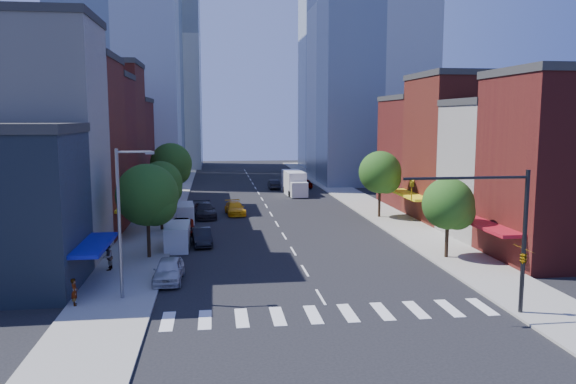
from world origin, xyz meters
The scene contains 33 objects.
ground centered at (0.00, 0.00, 0.00)m, with size 220.00×220.00×0.00m, color black.
sidewalk_left centered at (-12.50, 40.00, 0.07)m, with size 5.00×120.00×0.15m, color gray.
sidewalk_right centered at (12.50, 40.00, 0.07)m, with size 5.00×120.00×0.15m, color gray.
crosswalk centered at (0.00, -3.00, 0.01)m, with size 19.00×3.00×0.01m, color silver.
bldg_left_1 centered at (-21.00, 12.00, 9.00)m, with size 12.00×8.00×18.00m, color beige.
bldg_left_2 centered at (-21.00, 20.50, 8.00)m, with size 12.00×9.00×16.00m, color maroon.
bldg_left_3 centered at (-21.00, 29.00, 7.50)m, with size 12.00×8.00×15.00m, color #581816.
bldg_left_4 centered at (-21.00, 37.50, 8.50)m, with size 12.00×9.00×17.00m, color maroon.
bldg_left_5 centered at (-21.00, 47.00, 6.50)m, with size 12.00×10.00×13.00m, color #581816.
bldg_right_1 centered at (21.00, 15.00, 6.00)m, with size 12.00×8.00×12.00m, color beige.
bldg_right_2 centered at (21.00, 24.00, 7.50)m, with size 12.00×10.00×15.00m, color maroon.
bldg_right_3 centered at (21.00, 34.00, 6.50)m, with size 12.00×10.00×13.00m, color #581816.
tower_ne centered at (20.00, 62.00, 30.00)m, with size 18.00×20.00×60.00m, color #9EA5AD.
tower_far_w centered at (-18.00, 95.00, 28.00)m, with size 18.00×18.00×56.00m, color #9EA5AD.
traffic_signal centered at (9.94, -4.50, 4.16)m, with size 7.24×2.24×8.00m.
streetlight centered at (-11.81, 1.00, 5.28)m, with size 2.25×0.25×9.00m.
tree_left_near centered at (-11.35, 10.92, 4.87)m, with size 4.80×4.80×7.30m.
tree_left_mid centered at (-11.35, 21.92, 4.53)m, with size 4.20×4.20×6.65m.
tree_left_far centered at (-11.35, 35.92, 5.20)m, with size 5.00×5.00×7.75m.
tree_right_near centered at (11.65, 7.92, 4.19)m, with size 4.00×4.00×6.20m.
tree_right_far centered at (11.65, 25.92, 4.86)m, with size 4.60×4.60×7.20m.
parked_car_front centered at (-9.50, 4.59, 0.79)m, with size 1.87×4.65×1.59m, color #B8B9BD.
parked_car_second centered at (-7.50, 15.25, 0.72)m, with size 1.53×4.40×1.45m, color black.
parked_car_third centered at (-9.50, 20.46, 0.69)m, with size 2.31×5.00×1.39m, color #999999.
parked_car_rear centered at (-7.50, 28.75, 0.81)m, with size 2.26×5.57×1.62m, color black.
cargo_van_near centered at (-9.50, 14.22, 1.02)m, with size 1.99×4.84×2.06m.
cargo_van_far centered at (-9.49, 26.39, 0.95)m, with size 2.13×4.63×1.92m.
taxi centered at (-4.08, 30.32, 0.72)m, with size 2.01×4.95×1.44m, color #FFB00D.
traffic_car_oncoming centered at (2.74, 52.58, 0.70)m, with size 1.49×4.27×1.41m, color black.
traffic_car_far centered at (7.61, 53.17, 0.72)m, with size 1.69×4.21×1.43m, color #999999.
box_truck centered at (4.98, 45.91, 1.56)m, with size 2.79×8.29×3.30m.
pedestrian_near centered at (-14.50, -0.03, 0.95)m, with size 0.58×0.38×1.60m, color #999999.
pedestrian_far centered at (-13.99, 7.54, 1.10)m, with size 0.92×0.72×1.89m, color #999999.
Camera 1 is at (-6.37, -32.74, 10.97)m, focal length 35.00 mm.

